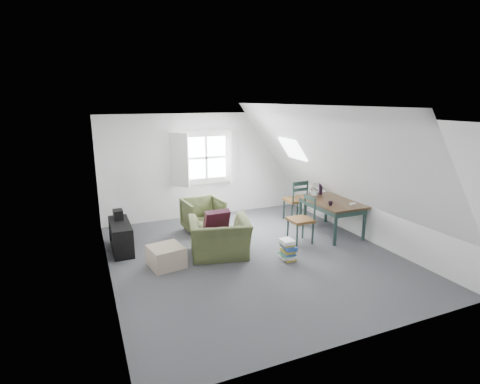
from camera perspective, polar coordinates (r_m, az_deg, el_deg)
name	(u,v)px	position (r m, az deg, el deg)	size (l,w,h in m)	color
floor	(253,256)	(7.02, 2.03, -9.70)	(5.50, 5.50, 0.00)	#47474C
ceiling	(255,119)	(6.44, 2.23, 11.12)	(5.50, 5.50, 0.00)	white
wall_back	(206,166)	(9.13, -5.24, 4.03)	(5.00, 5.00, 0.00)	white
wall_front	(359,244)	(4.40, 17.64, -7.63)	(5.00, 5.00, 0.00)	white
wall_left	(105,206)	(6.03, -19.93, -1.98)	(5.50, 5.50, 0.00)	white
wall_right	(366,179)	(7.99, 18.60, 1.91)	(5.50, 5.50, 0.00)	white
slope_left	(165,167)	(6.03, -11.32, 3.72)	(5.50, 5.50, 0.00)	white
slope_right	(328,156)	(7.30, 13.29, 5.38)	(5.50, 5.50, 0.00)	white
dormer_window	(207,158)	(9.03, -5.12, 5.21)	(1.71, 0.35, 1.30)	white
skylight	(293,149)	(8.38, 8.02, 6.48)	(0.55, 0.75, 0.04)	white
armchair_near	(220,256)	(7.04, -3.11, -9.65)	(1.07, 0.94, 0.70)	#434C27
armchair_far	(204,231)	(8.28, -5.58, -5.98)	(0.79, 0.81, 0.74)	#434C27
throw_pillow	(217,222)	(6.96, -3.60, -4.59)	(0.47, 0.13, 0.47)	#3B101F
ottoman	(166,256)	(6.67, -11.17, -9.61)	(0.55, 0.55, 0.36)	tan
dining_table	(331,205)	(8.21, 13.72, -1.92)	(0.86, 1.44, 0.72)	#342212
demijohn	(314,191)	(8.43, 11.17, 0.09)	(0.20, 0.20, 0.28)	silver
vase_twigs	(321,188)	(8.64, 12.19, 0.65)	(0.09, 0.10, 0.69)	black
cup	(330,205)	(7.81, 13.59, -2.01)	(0.10, 0.10, 0.09)	black
paper_box	(353,204)	(7.97, 16.85, -1.77)	(0.12, 0.08, 0.04)	white
dining_chair_far	(296,200)	(8.90, 8.54, -1.15)	(0.47, 0.47, 0.99)	#5C3613
dining_chair_near	(302,219)	(7.60, 9.46, -4.04)	(0.44, 0.44, 0.95)	#5C3613
media_shelf	(121,238)	(7.51, -17.65, -6.73)	(0.36, 1.07, 0.55)	black
electronics_box	(118,215)	(7.66, -18.09, -3.31)	(0.18, 0.25, 0.20)	black
magazine_stack	(288,250)	(6.85, 7.29, -8.72)	(0.28, 0.33, 0.38)	#B29933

